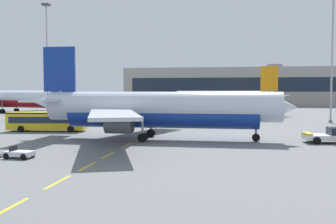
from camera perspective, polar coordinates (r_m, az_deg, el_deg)
name	(u,v)px	position (r m, az deg, el deg)	size (l,w,h in m)	color
ground	(293,130)	(64.53, 18.34, -2.56)	(400.00, 400.00, 0.00)	slate
apron_paint_markings	(156,130)	(61.61, -1.82, -2.66)	(8.00, 95.28, 0.01)	yellow
airliner_foreground	(158,109)	(48.87, -1.58, 0.44)	(34.66, 34.63, 12.20)	silver
pushback_tug	(332,136)	(49.87, 23.45, -3.29)	(6.21, 3.57, 2.08)	silver
airliner_mid_left	(13,99)	(117.03, -22.33, 1.88)	(35.29, 34.43, 12.49)	silver
airliner_far_center	(223,99)	(102.23, 8.24, 1.90)	(32.42, 30.29, 12.31)	silver
apron_shuttle_bus	(47,120)	(61.83, -17.77, -1.17)	(12.28, 4.30, 3.00)	yellow
ground_power_truck	(77,116)	(71.85, -13.54, -0.59)	(7.07, 2.85, 3.14)	black
apron_light_mast_near	(47,47)	(104.26, -17.82, 9.27)	(1.80, 1.80, 28.73)	slate
apron_light_mast_far	(332,40)	(81.22, 23.57, 9.99)	(1.80, 1.80, 26.32)	slate
terminal_satellite	(239,87)	(167.62, 10.71, 3.76)	(98.23, 21.23, 17.59)	#9E998E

